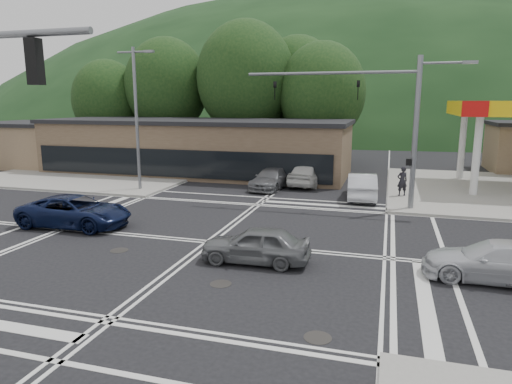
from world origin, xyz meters
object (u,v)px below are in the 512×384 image
(car_silver_east, at_px, (496,261))
(car_queue_a, at_px, (362,186))
(pedestrian, at_px, (402,181))
(car_blue_west, at_px, (75,211))
(car_northbound, at_px, (271,179))
(car_queue_b, at_px, (309,174))
(car_grey_center, at_px, (256,245))

(car_silver_east, bearing_deg, car_queue_a, -155.19)
(pedestrian, bearing_deg, car_queue_a, -5.02)
(car_blue_west, distance_m, car_northbound, 13.27)
(car_queue_a, height_order, car_northbound, car_queue_a)
(car_blue_west, bearing_deg, car_queue_a, -52.73)
(car_blue_west, relative_size, car_queue_a, 1.11)
(car_queue_a, relative_size, car_queue_b, 0.98)
(car_blue_west, height_order, pedestrian, pedestrian)
(car_grey_center, relative_size, car_silver_east, 0.86)
(car_queue_a, relative_size, pedestrian, 2.64)
(car_northbound, distance_m, pedestrian, 8.34)
(car_blue_west, xyz_separation_m, car_northbound, (6.40, 11.63, -0.06))
(car_grey_center, bearing_deg, car_silver_east, 91.23)
(car_queue_a, bearing_deg, car_blue_west, 34.47)
(car_queue_b, distance_m, car_northbound, 2.89)
(pedestrian, bearing_deg, car_silver_east, 76.78)
(car_grey_center, bearing_deg, car_northbound, -170.36)
(car_northbound, bearing_deg, car_silver_east, -45.13)
(car_grey_center, xyz_separation_m, car_northbound, (-3.01, 13.90, -0.00))
(car_queue_b, distance_m, pedestrian, 6.64)
(car_grey_center, relative_size, car_queue_b, 0.82)
(car_blue_west, bearing_deg, pedestrian, -55.22)
(car_northbound, height_order, pedestrian, pedestrian)
(car_queue_a, bearing_deg, car_queue_b, -46.78)
(car_grey_center, distance_m, car_queue_b, 15.79)
(car_grey_center, distance_m, pedestrian, 14.19)
(car_silver_east, xyz_separation_m, pedestrian, (-2.67, 12.63, 0.38))
(car_silver_east, xyz_separation_m, car_queue_b, (-8.77, 15.24, 0.16))
(car_queue_b, relative_size, car_northbound, 1.04)
(car_queue_b, height_order, car_northbound, car_queue_b)
(car_blue_west, xyz_separation_m, car_queue_a, (12.40, 10.05, 0.05))
(car_silver_east, distance_m, car_northbound, 17.29)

